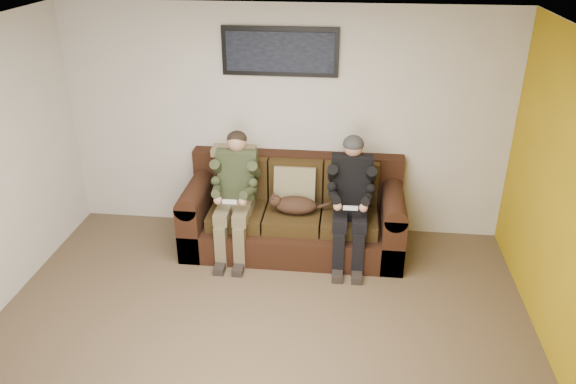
# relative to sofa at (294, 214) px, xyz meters

# --- Properties ---
(floor) EXTENTS (5.00, 5.00, 0.00)m
(floor) POSITION_rel_sofa_xyz_m (-0.15, -1.84, -0.37)
(floor) COLOR brown
(floor) RESTS_ON ground
(ceiling) EXTENTS (5.00, 5.00, 0.00)m
(ceiling) POSITION_rel_sofa_xyz_m (-0.15, -1.84, 2.23)
(ceiling) COLOR silver
(ceiling) RESTS_ON ground
(wall_back) EXTENTS (5.00, 0.00, 5.00)m
(wall_back) POSITION_rel_sofa_xyz_m (-0.15, 0.41, 0.93)
(wall_back) COLOR beige
(wall_back) RESTS_ON ground
(sofa) EXTENTS (2.40, 1.04, 0.98)m
(sofa) POSITION_rel_sofa_xyz_m (0.00, 0.00, 0.00)
(sofa) COLOR black
(sofa) RESTS_ON ground
(throw_pillow) EXTENTS (0.46, 0.22, 0.45)m
(throw_pillow) POSITION_rel_sofa_xyz_m (-0.00, 0.05, 0.33)
(throw_pillow) COLOR #7F7653
(throw_pillow) RESTS_ON sofa
(throw_blanket) EXTENTS (0.49, 0.24, 0.09)m
(throw_blanket) POSITION_rel_sofa_xyz_m (-0.73, 0.30, 0.61)
(throw_blanket) COLOR tan
(throw_blanket) RESTS_ON sofa
(person_left) EXTENTS (0.51, 0.87, 1.34)m
(person_left) POSITION_rel_sofa_xyz_m (-0.62, -0.20, 0.39)
(person_left) COLOR brown
(person_left) RESTS_ON sofa
(person_right) EXTENTS (0.51, 0.86, 1.34)m
(person_right) POSITION_rel_sofa_xyz_m (0.62, -0.20, 0.39)
(person_right) COLOR black
(person_right) RESTS_ON sofa
(cat) EXTENTS (0.66, 0.26, 0.24)m
(cat) POSITION_rel_sofa_xyz_m (0.01, -0.19, 0.21)
(cat) COLOR #462A1B
(cat) RESTS_ON sofa
(framed_poster) EXTENTS (1.25, 0.05, 0.52)m
(framed_poster) POSITION_rel_sofa_xyz_m (-0.20, 0.38, 1.73)
(framed_poster) COLOR black
(framed_poster) RESTS_ON wall_back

